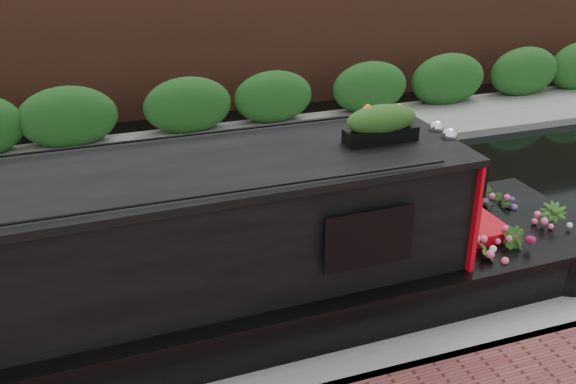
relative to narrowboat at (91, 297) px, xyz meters
name	(u,v)px	position (x,y,z in m)	size (l,w,h in m)	color
ground	(248,246)	(2.37, 2.01, -0.88)	(80.00, 80.00, 0.00)	black
far_bank_path	(193,152)	(2.37, 6.21, -0.88)	(40.00, 2.40, 0.34)	gray
far_hedge	(185,138)	(2.37, 7.11, -0.88)	(40.00, 1.10, 2.80)	#1E501B
far_brick_wall	(169,111)	(2.37, 9.21, -0.88)	(40.00, 1.00, 8.00)	brown
narrowboat	(91,297)	(0.00, 0.00, 0.00)	(12.67, 2.43, 2.98)	black
rope_fender	(570,251)	(6.75, 0.00, -0.71)	(0.35, 0.35, 0.45)	brown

